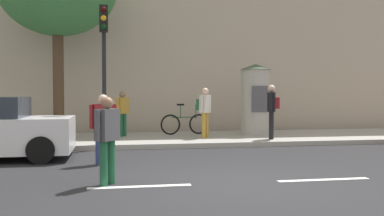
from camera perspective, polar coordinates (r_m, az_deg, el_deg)
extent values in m
plane|color=#232326|center=(8.14, 5.59, -9.60)|extent=(80.00, 80.00, 0.00)
cube|color=#9E9B93|center=(14.92, -1.73, -4.01)|extent=(36.00, 4.00, 0.15)
cube|color=silver|center=(7.86, -6.71, -9.99)|extent=(1.80, 0.16, 0.01)
cube|color=silver|center=(8.76, 16.59, -8.82)|extent=(1.80, 0.16, 0.01)
cube|color=#B7A893|center=(20.02, -3.87, 10.46)|extent=(36.00, 5.00, 9.17)
cylinder|color=black|center=(13.03, -11.23, 2.47)|extent=(0.12, 0.12, 3.20)
cube|color=black|center=(13.02, -11.31, 11.21)|extent=(0.24, 0.24, 0.75)
sphere|color=#390605|center=(12.93, -11.33, 12.33)|extent=(0.16, 0.16, 0.16)
sphere|color=#F2A519|center=(12.89, -11.32, 11.28)|extent=(0.16, 0.16, 0.16)
sphere|color=#07330F|center=(12.85, -11.31, 10.23)|extent=(0.16, 0.16, 0.16)
cylinder|color=#B2ADA3|center=(15.89, 8.16, 0.77)|extent=(1.01, 1.01, 2.31)
cone|color=#334C33|center=(15.91, 8.18, 5.29)|extent=(1.11, 1.11, 0.20)
cube|color=#4C4C51|center=(15.40, 8.76, 1.16)|extent=(0.61, 0.02, 0.90)
cylinder|color=#4C3826|center=(15.08, -16.81, 2.59)|extent=(0.35, 0.35, 3.33)
cylinder|color=#1E5938|center=(8.12, -10.36, -6.83)|extent=(0.14, 0.14, 0.79)
cylinder|color=#1E5938|center=(7.94, -11.31, -7.03)|extent=(0.14, 0.14, 0.79)
cube|color=#4C4C51|center=(7.95, -10.86, -2.12)|extent=(0.45, 0.50, 0.56)
cylinder|color=#4C4C51|center=(8.16, -9.74, -2.01)|extent=(0.09, 0.09, 0.53)
cylinder|color=#4C4C51|center=(7.74, -12.04, -2.24)|extent=(0.09, 0.09, 0.53)
sphere|color=#8C664C|center=(7.93, -10.88, 0.66)|extent=(0.21, 0.21, 0.21)
cylinder|color=navy|center=(10.42, -10.73, -4.83)|extent=(0.14, 0.14, 0.81)
cylinder|color=navy|center=(10.35, -11.94, -4.89)|extent=(0.14, 0.14, 0.81)
cube|color=maroon|center=(10.33, -11.36, -1.07)|extent=(0.51, 0.37, 0.57)
cylinder|color=maroon|center=(10.41, -9.92, -1.03)|extent=(0.09, 0.09, 0.54)
cylinder|color=maroon|center=(10.25, -12.83, -1.10)|extent=(0.09, 0.09, 0.54)
sphere|color=beige|center=(10.31, -11.38, 1.12)|extent=(0.22, 0.22, 0.22)
cylinder|color=#1E5938|center=(15.10, -9.18, -2.21)|extent=(0.14, 0.14, 0.77)
cylinder|color=#1E5938|center=(15.27, -8.69, -2.16)|extent=(0.14, 0.14, 0.77)
cube|color=#B78C33|center=(15.15, -8.95, 0.31)|extent=(0.45, 0.48, 0.55)
cylinder|color=#B78C33|center=(14.95, -9.55, 0.28)|extent=(0.09, 0.09, 0.52)
cylinder|color=#B78C33|center=(15.36, -8.37, 0.33)|extent=(0.09, 0.09, 0.52)
sphere|color=#8C664C|center=(15.15, -8.96, 1.74)|extent=(0.21, 0.21, 0.21)
cube|color=silver|center=(15.26, -9.49, 0.21)|extent=(0.30, 0.32, 0.36)
cylinder|color=#B78C33|center=(14.65, 1.88, -2.20)|extent=(0.14, 0.14, 0.83)
cylinder|color=#B78C33|center=(14.48, 1.51, -2.25)|extent=(0.14, 0.14, 0.83)
cube|color=silver|center=(14.53, 1.70, 0.55)|extent=(0.44, 0.45, 0.59)
cylinder|color=silver|center=(14.74, 2.15, 0.57)|extent=(0.09, 0.09, 0.56)
cylinder|color=silver|center=(14.32, 1.24, 0.53)|extent=(0.09, 0.09, 0.56)
sphere|color=beige|center=(14.52, 1.70, 2.15)|extent=(0.22, 0.22, 0.22)
cube|color=#1E5938|center=(14.61, 1.08, 0.45)|extent=(0.30, 0.32, 0.36)
cylinder|color=black|center=(14.27, 10.15, -2.25)|extent=(0.14, 0.14, 0.88)
cylinder|color=black|center=(14.47, 10.21, -2.19)|extent=(0.14, 0.14, 0.88)
cube|color=black|center=(14.33, 10.19, 0.77)|extent=(0.38, 0.45, 0.62)
cylinder|color=black|center=(14.10, 10.12, 0.75)|extent=(0.09, 0.09, 0.59)
cylinder|color=black|center=(14.57, 10.26, 0.78)|extent=(0.09, 0.09, 0.59)
sphere|color=beige|center=(14.33, 10.21, 2.48)|extent=(0.24, 0.24, 0.24)
cube|color=maroon|center=(14.32, 10.91, 0.64)|extent=(0.26, 0.32, 0.36)
torus|color=black|center=(15.59, -2.79, -2.15)|extent=(0.72, 0.16, 0.72)
torus|color=black|center=(15.90, 0.86, -2.07)|extent=(0.72, 0.16, 0.72)
cylinder|color=#2D5938|center=(15.72, -0.95, -1.20)|extent=(0.94, 0.17, 0.04)
cylinder|color=#2D5938|center=(15.67, -1.50, -0.48)|extent=(0.04, 0.04, 0.45)
cylinder|color=#2D5938|center=(15.84, 0.50, -0.45)|extent=(0.04, 0.04, 0.50)
cube|color=black|center=(15.66, -1.50, 0.43)|extent=(0.25, 0.13, 0.06)
cylinder|color=black|center=(10.74, -18.89, -5.15)|extent=(0.64, 0.22, 0.64)
cylinder|color=black|center=(12.49, -17.62, -4.15)|extent=(0.64, 0.22, 0.64)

